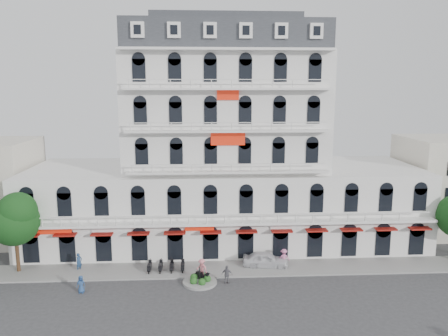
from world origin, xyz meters
TOP-DOWN VIEW (x-y plane):
  - ground at (0.00, 0.00)m, footprint 120.00×120.00m
  - sidewalk at (0.00, 9.00)m, footprint 53.00×4.00m
  - main_building at (0.00, 18.00)m, footprint 45.00×15.00m
  - traffic_island at (-3.00, 6.00)m, footprint 3.20×3.20m
  - parked_scooter_row at (-6.35, 8.80)m, footprint 4.40×1.80m
  - tree_west_inner at (-20.95, 9.48)m, footprint 4.76×4.76m
  - parked_car at (3.72, 9.50)m, footprint 4.85×2.46m
  - rider_center at (-2.80, 6.40)m, footprint 1.41×1.26m
  - pedestrian_left at (-13.62, 4.71)m, footprint 0.81×0.56m
  - pedestrian_mid at (-0.45, 5.88)m, footprint 1.09×0.58m
  - pedestrian_right at (5.62, 9.50)m, footprint 1.25×0.75m
  - pedestrian_far at (-15.06, 9.50)m, footprint 0.75×0.82m

SIDE VIEW (x-z plane):
  - ground at x=0.00m, z-range 0.00..0.00m
  - parked_scooter_row at x=-6.35m, z-range -0.55..0.55m
  - sidewalk at x=0.00m, z-range 0.00..0.16m
  - traffic_island at x=-3.00m, z-range -0.54..1.06m
  - parked_car at x=3.72m, z-range 0.00..1.58m
  - pedestrian_left at x=-13.62m, z-range 0.00..1.60m
  - pedestrian_mid at x=-0.45m, z-range 0.00..1.77m
  - pedestrian_far at x=-15.06m, z-range 0.00..1.87m
  - pedestrian_right at x=5.62m, z-range 0.00..1.89m
  - rider_center at x=-2.80m, z-range 0.07..2.36m
  - tree_west_inner at x=-20.95m, z-range 1.56..9.81m
  - main_building at x=0.00m, z-range -2.94..22.86m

